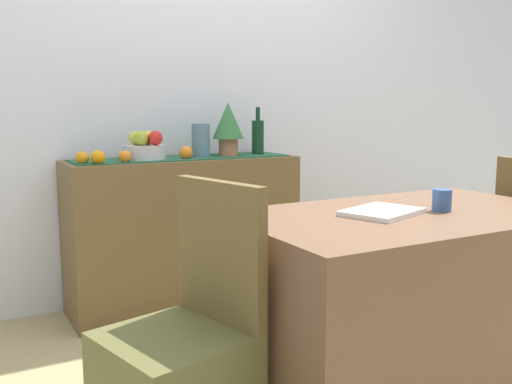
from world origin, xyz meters
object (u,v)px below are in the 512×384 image
(wine_bottle, at_px, (258,137))
(dining_table, at_px, (405,308))
(sideboard_console, at_px, (184,233))
(coffee_cup, at_px, (442,200))
(open_book, at_px, (382,212))
(ceramic_vase, at_px, (201,141))
(potted_plant, at_px, (228,125))
(fruit_bowl, at_px, (144,152))

(wine_bottle, bearing_deg, dining_table, -95.89)
(sideboard_console, bearing_deg, coffee_cup, -72.45)
(open_book, bearing_deg, wine_bottle, 60.39)
(open_book, bearing_deg, ceramic_vase, 75.26)
(dining_table, bearing_deg, potted_plant, 92.01)
(potted_plant, distance_m, open_book, 1.43)
(fruit_bowl, xyz_separation_m, ceramic_vase, (0.33, 0.00, 0.05))
(wine_bottle, relative_size, ceramic_vase, 1.48)
(wine_bottle, bearing_deg, coffee_cup, -90.68)
(sideboard_console, height_order, coffee_cup, sideboard_console)
(fruit_bowl, bearing_deg, sideboard_console, 0.00)
(ceramic_vase, bearing_deg, sideboard_console, 180.00)
(fruit_bowl, bearing_deg, coffee_cup, -64.97)
(potted_plant, relative_size, coffee_cup, 3.77)
(fruit_bowl, height_order, ceramic_vase, ceramic_vase)
(fruit_bowl, bearing_deg, open_book, -72.73)
(dining_table, bearing_deg, fruit_bowl, 111.23)
(fruit_bowl, height_order, open_book, fruit_bowl)
(potted_plant, bearing_deg, ceramic_vase, 180.00)
(potted_plant, relative_size, open_book, 1.10)
(sideboard_console, height_order, potted_plant, potted_plant)
(dining_table, relative_size, open_book, 4.63)
(ceramic_vase, bearing_deg, potted_plant, 0.00)
(fruit_bowl, xyz_separation_m, dining_table, (0.55, -1.41, -0.52))
(dining_table, bearing_deg, sideboard_console, 103.16)
(ceramic_vase, relative_size, coffee_cup, 2.32)
(sideboard_console, distance_m, fruit_bowl, 0.51)
(sideboard_console, distance_m, ceramic_vase, 0.53)
(dining_table, xyz_separation_m, open_book, (-0.11, 0.02, 0.38))
(sideboard_console, bearing_deg, wine_bottle, -0.00)
(wine_bottle, distance_m, potted_plant, 0.21)
(sideboard_console, distance_m, potted_plant, 0.67)
(potted_plant, bearing_deg, dining_table, -87.99)
(potted_plant, bearing_deg, open_book, -92.66)
(sideboard_console, xyz_separation_m, dining_table, (0.33, -1.41, -0.05))
(wine_bottle, relative_size, potted_plant, 0.91)
(sideboard_console, xyz_separation_m, open_book, (0.22, -1.40, 0.33))
(ceramic_vase, bearing_deg, coffee_cup, -76.49)
(sideboard_console, xyz_separation_m, potted_plant, (0.28, 0.00, 0.60))
(fruit_bowl, height_order, coffee_cup, fruit_bowl)
(fruit_bowl, xyz_separation_m, open_book, (0.44, -1.40, -0.14))
(sideboard_console, relative_size, coffee_cup, 15.61)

